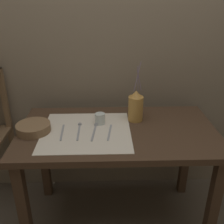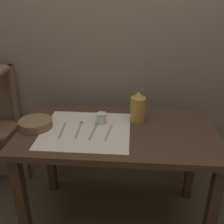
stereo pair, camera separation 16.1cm
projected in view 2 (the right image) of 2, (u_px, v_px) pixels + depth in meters
The scene contains 11 objects.
ground_plane at pixel (117, 218), 1.98m from camera, with size 12.00×12.00×0.00m, color brown.
stone_wall_back at pixel (122, 46), 1.89m from camera, with size 7.00×0.06×2.40m.
wooden_table at pixel (117, 144), 1.70m from camera, with size 1.25×0.69×0.76m.
linen_cloth at pixel (86, 130), 1.65m from camera, with size 0.55×0.52×0.00m.
pitcher_with_flowers at pixel (138, 108), 1.72m from camera, with size 0.10×0.10×0.40m.
wooden_bowl at pixel (36, 124), 1.67m from camera, with size 0.21×0.21×0.05m.
glass_tumbler_near at pixel (101, 118), 1.72m from camera, with size 0.07×0.07×0.07m.
fork_outer at pixel (63, 130), 1.64m from camera, with size 0.02×0.20×0.00m.
spoon_inner at pixel (80, 126), 1.69m from camera, with size 0.02×0.21×0.02m.
spoon_outer at pixel (95, 127), 1.67m from camera, with size 0.04×0.21×0.02m.
knife_center at pixel (109, 132), 1.61m from camera, with size 0.04×0.20×0.00m.
Camera 2 is at (0.08, -1.46, 1.56)m, focal length 42.00 mm.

